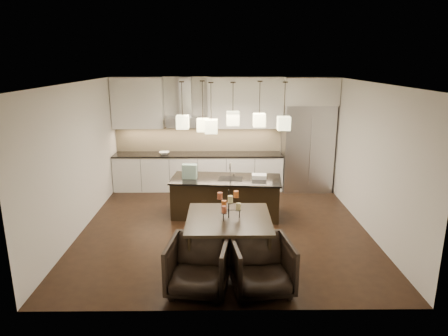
{
  "coord_description": "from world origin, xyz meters",
  "views": [
    {
      "loc": [
        -0.08,
        -7.34,
        3.19
      ],
      "look_at": [
        0.0,
        0.2,
        1.15
      ],
      "focal_mm": 32.0,
      "sensor_mm": 36.0,
      "label": 1
    }
  ],
  "objects_px": {
    "armchair_left": "(198,266)",
    "island_body": "(226,198)",
    "refrigerator": "(307,148)",
    "armchair_right": "(262,266)",
    "dining_table": "(229,241)"
  },
  "relations": [
    {
      "from": "armchair_left",
      "to": "island_body",
      "type": "bearing_deg",
      "value": 89.31
    },
    {
      "from": "armchair_left",
      "to": "armchair_right",
      "type": "relative_size",
      "value": 1.0
    },
    {
      "from": "refrigerator",
      "to": "dining_table",
      "type": "distance_m",
      "value": 4.42
    },
    {
      "from": "dining_table",
      "to": "armchair_left",
      "type": "xyz_separation_m",
      "value": [
        -0.45,
        -0.79,
        -0.01
      ]
    },
    {
      "from": "armchair_right",
      "to": "refrigerator",
      "type": "bearing_deg",
      "value": 62.82
    },
    {
      "from": "refrigerator",
      "to": "armchair_right",
      "type": "bearing_deg",
      "value": -108.9
    },
    {
      "from": "refrigerator",
      "to": "armchair_left",
      "type": "xyz_separation_m",
      "value": [
        -2.49,
        -4.65,
        -0.69
      ]
    },
    {
      "from": "refrigerator",
      "to": "dining_table",
      "type": "relative_size",
      "value": 1.63
    },
    {
      "from": "armchair_left",
      "to": "dining_table",
      "type": "bearing_deg",
      "value": 68.29
    },
    {
      "from": "refrigerator",
      "to": "island_body",
      "type": "xyz_separation_m",
      "value": [
        -2.06,
        -1.76,
        -0.69
      ]
    },
    {
      "from": "island_body",
      "to": "armchair_right",
      "type": "relative_size",
      "value": 2.6
    },
    {
      "from": "refrigerator",
      "to": "island_body",
      "type": "distance_m",
      "value": 2.79
    },
    {
      "from": "refrigerator",
      "to": "armchair_right",
      "type": "distance_m",
      "value": 4.97
    },
    {
      "from": "dining_table",
      "to": "armchair_left",
      "type": "relative_size",
      "value": 1.56
    },
    {
      "from": "island_body",
      "to": "armchair_left",
      "type": "distance_m",
      "value": 2.93
    }
  ]
}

